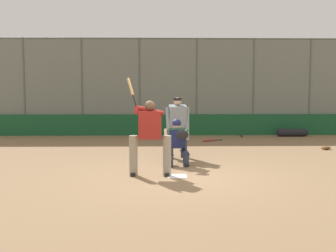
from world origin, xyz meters
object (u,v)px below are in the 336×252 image
at_px(batter_at_plate, 150,135).
at_px(spare_bat_by_padding, 241,136).
at_px(spare_bat_near_backstop, 210,140).
at_px(equipment_bag_dugout_side, 292,133).
at_px(catcher_behind_plate, 177,142).
at_px(umpire_home, 177,126).
at_px(fielding_glove_on_dirt, 326,148).

bearing_deg(batter_at_plate, spare_bat_by_padding, -112.57).
relative_size(spare_bat_near_backstop, equipment_bag_dugout_side, 0.58).
bearing_deg(batter_at_plate, equipment_bag_dugout_side, -124.26).
relative_size(catcher_behind_plate, spare_bat_near_backstop, 1.50).
distance_m(batter_at_plate, catcher_behind_plate, 1.43).
height_order(spare_bat_near_backstop, spare_bat_by_padding, same).
bearing_deg(umpire_home, fielding_glove_on_dirt, -170.01).
bearing_deg(fielding_glove_on_dirt, catcher_behind_plate, 28.21).
bearing_deg(umpire_home, batter_at_plate, 65.93).
distance_m(umpire_home, spare_bat_by_padding, 6.22).
xyz_separation_m(spare_bat_by_padding, fielding_glove_on_dirt, (-1.99, 3.86, 0.02)).
relative_size(spare_bat_near_backstop, fielding_glove_on_dirt, 2.50).
height_order(fielding_glove_on_dirt, equipment_bag_dugout_side, equipment_bag_dugout_side).
bearing_deg(umpire_home, equipment_bag_dugout_side, -140.95).
relative_size(batter_at_plate, spare_bat_near_backstop, 2.78).
relative_size(umpire_home, equipment_bag_dugout_side, 1.26).
bearing_deg(fielding_glove_on_dirt, spare_bat_by_padding, -62.79).
xyz_separation_m(catcher_behind_plate, umpire_home, (-0.06, -1.17, 0.31)).
bearing_deg(spare_bat_near_backstop, fielding_glove_on_dirt, 120.42).
distance_m(fielding_glove_on_dirt, equipment_bag_dugout_side, 3.84).
distance_m(spare_bat_near_backstop, equipment_bag_dugout_side, 4.03).
xyz_separation_m(fielding_glove_on_dirt, equipment_bag_dugout_side, (-0.18, -3.83, 0.11)).
height_order(batter_at_plate, spare_bat_near_backstop, batter_at_plate).
bearing_deg(fielding_glove_on_dirt, spare_bat_near_backstop, -32.39).
relative_size(catcher_behind_plate, equipment_bag_dugout_side, 0.87).
relative_size(batter_at_plate, catcher_behind_plate, 1.85).
height_order(spare_bat_near_backstop, fielding_glove_on_dirt, fielding_glove_on_dirt).
distance_m(batter_at_plate, spare_bat_near_backstop, 6.58).
xyz_separation_m(batter_at_plate, equipment_bag_dugout_side, (-5.88, -7.75, -0.76)).
height_order(umpire_home, equipment_bag_dugout_side, umpire_home).
bearing_deg(spare_bat_near_backstop, umpire_home, 41.71).
height_order(catcher_behind_plate, umpire_home, umpire_home).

